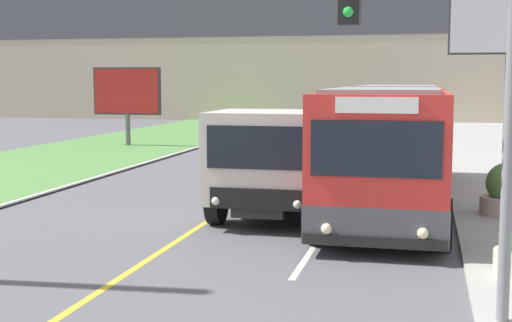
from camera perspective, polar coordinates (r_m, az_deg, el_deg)
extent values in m
cube|color=silver|center=(12.82, 3.84, -8.04)|extent=(0.12, 2.40, 0.01)
cube|color=silver|center=(17.27, 6.39, -4.26)|extent=(0.12, 2.40, 0.01)
cube|color=silver|center=(21.78, 7.88, -2.02)|extent=(0.12, 2.40, 0.01)
cube|color=silver|center=(26.32, 8.85, -0.56)|extent=(0.12, 2.40, 0.01)
cube|color=silver|center=(30.88, 9.54, 0.48)|extent=(0.12, 2.40, 0.01)
cube|color=silver|center=(35.45, 10.05, 1.24)|extent=(0.12, 2.40, 0.01)
cube|color=#BCAD93|center=(58.38, 8.83, 12.45)|extent=(80.00, 8.00, 18.57)
cube|color=red|center=(15.43, 10.24, 0.46)|extent=(2.58, 5.66, 2.69)
cube|color=#4C4C51|center=(15.57, 10.17, -3.18)|extent=(2.60, 5.68, 0.70)
cube|color=black|center=(15.39, 10.27, 1.96)|extent=(2.61, 5.21, 0.94)
cube|color=gray|center=(15.35, 10.35, 5.61)|extent=(2.20, 5.10, 0.08)
cube|color=red|center=(21.96, 11.21, 2.23)|extent=(2.58, 5.66, 2.69)
cube|color=#4C4C51|center=(22.06, 11.15, -0.35)|extent=(2.60, 5.68, 0.70)
cube|color=black|center=(21.94, 11.23, 3.29)|extent=(2.61, 5.21, 0.94)
cube|color=gray|center=(21.91, 11.29, 5.85)|extent=(2.20, 5.10, 0.08)
cube|color=#474747|center=(18.69, 10.81, 1.50)|extent=(2.38, 0.90, 2.48)
cube|color=black|center=(12.56, 9.54, 0.95)|extent=(2.27, 0.04, 0.99)
cube|color=black|center=(12.81, 9.40, -6.42)|extent=(2.53, 0.06, 0.20)
sphere|color=#F4EAB2|center=(12.84, 5.66, -5.42)|extent=(0.20, 0.20, 0.20)
sphere|color=#F4EAB2|center=(12.73, 13.20, -5.66)|extent=(0.20, 0.20, 0.20)
cube|color=white|center=(12.51, 9.61, 4.42)|extent=(1.42, 0.04, 0.28)
cylinder|color=black|center=(14.16, 4.80, -4.59)|extent=(0.28, 1.00, 1.00)
cylinder|color=black|center=(14.01, 14.81, -4.90)|extent=(0.28, 1.00, 1.00)
cylinder|color=black|center=(17.48, 6.48, -2.47)|extent=(0.28, 1.00, 1.00)
cylinder|color=black|center=(17.36, 14.55, -2.71)|extent=(0.28, 1.00, 1.00)
cylinder|color=black|center=(22.71, 8.11, -0.41)|extent=(0.28, 1.00, 1.00)
cylinder|color=black|center=(22.62, 14.30, -0.57)|extent=(0.28, 1.00, 1.00)
cube|color=black|center=(17.92, 2.43, -2.38)|extent=(1.12, 6.47, 0.20)
cube|color=beige|center=(15.78, 1.03, 0.40)|extent=(2.48, 2.36, 1.99)
cube|color=black|center=(14.59, 0.02, 1.07)|extent=(2.11, 0.04, 0.89)
cube|color=black|center=(14.72, 0.01, -3.08)|extent=(1.98, 0.06, 0.44)
sphere|color=silver|center=(14.95, -3.24, -3.22)|extent=(0.18, 0.18, 0.18)
sphere|color=silver|center=(14.55, 3.34, -3.49)|extent=(0.18, 0.18, 0.18)
cube|color=slate|center=(19.17, 3.18, -1.32)|extent=(2.36, 3.86, 0.12)
cube|color=slate|center=(19.33, -0.08, 0.43)|extent=(0.12, 3.86, 1.24)
cube|color=slate|center=(18.93, 6.52, 0.26)|extent=(0.12, 3.86, 1.24)
cube|color=slate|center=(17.27, 2.08, -0.31)|extent=(2.36, 0.12, 1.24)
cube|color=slate|center=(20.93, 4.10, 0.88)|extent=(2.36, 0.12, 1.24)
cube|color=slate|center=(17.20, 2.09, 2.13)|extent=(2.36, 0.12, 0.24)
cylinder|color=black|center=(15.98, -3.17, -3.22)|extent=(0.30, 1.04, 1.04)
cylinder|color=black|center=(15.50, 4.97, -3.54)|extent=(0.30, 1.04, 1.04)
cylinder|color=black|center=(19.60, -0.01, -1.39)|extent=(0.30, 1.04, 1.04)
cylinder|color=black|center=(19.20, 6.63, -1.60)|extent=(0.30, 1.04, 1.04)
cylinder|color=slate|center=(9.62, 19.63, 2.23)|extent=(0.16, 0.16, 5.14)
sphere|color=green|center=(9.51, 7.39, 11.74)|extent=(0.14, 0.14, 0.14)
cylinder|color=#59595B|center=(31.50, 19.41, 4.26)|extent=(0.24, 0.24, 4.33)
cube|color=#333333|center=(31.59, 19.67, 10.90)|extent=(4.88, 0.20, 3.15)
cube|color=silver|center=(31.48, 19.69, 10.92)|extent=(4.72, 0.02, 2.99)
cylinder|color=#59595B|center=(35.26, -10.21, 2.51)|extent=(0.24, 0.24, 1.59)
cube|color=#333333|center=(35.18, -10.28, 5.53)|extent=(3.43, 0.20, 2.28)
cube|color=#AD1E1E|center=(35.08, -10.35, 5.53)|extent=(3.27, 0.02, 2.12)
cylinder|color=#B7B2A8|center=(17.66, 19.35, -3.40)|extent=(1.19, 1.19, 0.42)
sphere|color=#518442|center=(17.58, 19.42, -1.68)|extent=(0.95, 0.95, 0.95)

